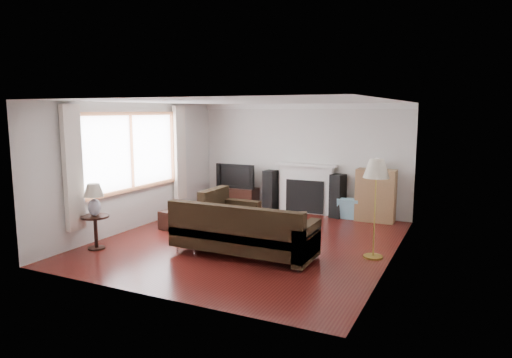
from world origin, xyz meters
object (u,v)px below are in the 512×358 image
at_px(floor_lamp, 375,209).
at_px(side_table, 96,232).
at_px(sectional_sofa, 244,230).
at_px(coffee_table, 281,223).
at_px(bookshelf, 376,195).
at_px(tv_stand, 238,197).

relative_size(floor_lamp, side_table, 2.74).
relative_size(sectional_sofa, side_table, 4.38).
xyz_separation_m(coffee_table, side_table, (-2.46, -2.31, 0.10)).
height_order(bookshelf, side_table, bookshelf).
bearing_deg(sectional_sofa, coffee_table, 88.57).
xyz_separation_m(floor_lamp, side_table, (-4.37, -1.57, -0.51)).
xyz_separation_m(bookshelf, sectional_sofa, (-1.48, -3.27, -0.15)).
xyz_separation_m(bookshelf, floor_lamp, (0.47, -2.49, 0.24)).
bearing_deg(bookshelf, tv_stand, -179.50).
relative_size(bookshelf, coffee_table, 1.15).
distance_m(sectional_sofa, coffee_table, 1.53).
bearing_deg(bookshelf, sectional_sofa, -114.38).
relative_size(bookshelf, sectional_sofa, 0.44).
distance_m(sectional_sofa, floor_lamp, 2.13).
bearing_deg(sectional_sofa, floor_lamp, 21.70).
bearing_deg(floor_lamp, tv_stand, 146.87).
bearing_deg(floor_lamp, side_table, -160.21).
height_order(coffee_table, floor_lamp, floor_lamp).
height_order(sectional_sofa, floor_lamp, floor_lamp).
bearing_deg(floor_lamp, bookshelf, 100.58).
xyz_separation_m(bookshelf, side_table, (-3.90, -4.07, -0.27)).
distance_m(coffee_table, floor_lamp, 2.13).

